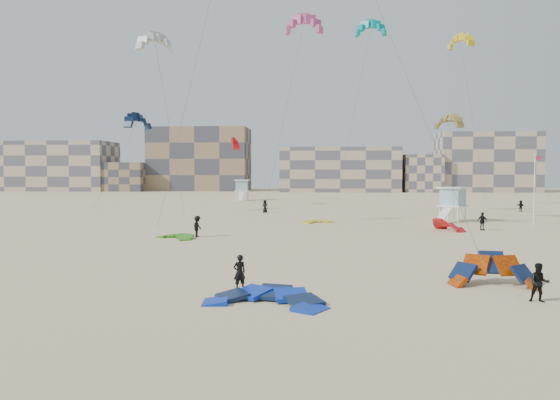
# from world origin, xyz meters

# --- Properties ---
(ground) EXTENTS (320.00, 320.00, 0.00)m
(ground) POSITION_xyz_m (0.00, 0.00, 0.00)
(ground) COLOR beige
(ground) RESTS_ON ground
(kite_ground_blue) EXTENTS (5.72, 5.91, 1.72)m
(kite_ground_blue) POSITION_xyz_m (3.09, 0.81, 0.00)
(kite_ground_blue) COLOR #071AC1
(kite_ground_blue) RESTS_ON ground
(kite_ground_orange) EXTENTS (4.56, 4.55, 4.09)m
(kite_ground_orange) POSITION_xyz_m (13.64, 5.11, 0.00)
(kite_ground_orange) COLOR #DB3C00
(kite_ground_orange) RESTS_ON ground
(kite_ground_green) EXTENTS (4.70, 4.74, 0.96)m
(kite_ground_green) POSITION_xyz_m (-6.55, 22.27, 0.00)
(kite_ground_green) COLOR #319716
(kite_ground_green) RESTS_ON ground
(kite_ground_red_far) EXTENTS (4.81, 4.72, 3.48)m
(kite_ground_red_far) POSITION_xyz_m (17.11, 30.10, 0.00)
(kite_ground_red_far) COLOR red
(kite_ground_red_far) RESTS_ON ground
(kite_ground_yellow) EXTENTS (4.49, 4.55, 0.58)m
(kite_ground_yellow) POSITION_xyz_m (4.83, 36.98, 0.00)
(kite_ground_yellow) COLOR yellow
(kite_ground_yellow) RESTS_ON ground
(kitesurfer_main) EXTENTS (0.72, 0.65, 1.66)m
(kitesurfer_main) POSITION_xyz_m (1.61, 3.26, 0.83)
(kitesurfer_main) COLOR black
(kitesurfer_main) RESTS_ON ground
(kitesurfer_b) EXTENTS (0.92, 0.78, 1.66)m
(kitesurfer_b) POSITION_xyz_m (14.57, 1.94, 0.83)
(kitesurfer_b) COLOR black
(kitesurfer_b) RESTS_ON ground
(kitesurfer_c) EXTENTS (0.88, 1.27, 1.79)m
(kitesurfer_c) POSITION_xyz_m (-5.06, 23.38, 0.90)
(kitesurfer_c) COLOR black
(kitesurfer_c) RESTS_ON ground
(kitesurfer_d) EXTENTS (1.00, 1.01, 1.71)m
(kitesurfer_d) POSITION_xyz_m (20.38, 30.57, 0.85)
(kitesurfer_d) COLOR black
(kitesurfer_d) RESTS_ON ground
(kitesurfer_e) EXTENTS (0.95, 0.76, 1.70)m
(kitesurfer_e) POSITION_xyz_m (-2.25, 50.69, 0.85)
(kitesurfer_e) COLOR black
(kitesurfer_e) RESTS_ON ground
(kitesurfer_f) EXTENTS (0.92, 1.52, 1.57)m
(kitesurfer_f) POSITION_xyz_m (32.59, 55.51, 0.78)
(kitesurfer_f) COLOR black
(kitesurfer_f) RESTS_ON ground
(kite_fly_grey) EXTENTS (4.87, 4.88, 18.06)m
(kite_fly_grey) POSITION_xyz_m (-10.66, 30.40, 17.76)
(kite_fly_grey) COLOR silver
(kite_fly_grey) RESTS_ON ground
(kite_fly_pink) EXTENTS (7.18, 4.35, 23.24)m
(kite_fly_pink) POSITION_xyz_m (3.06, 44.80, 22.97)
(kite_fly_pink) COLOR #D154A9
(kite_fly_pink) RESTS_ON ground
(kite_fly_olive) EXTENTS (4.59, 12.10, 11.32)m
(kite_fly_olive) POSITION_xyz_m (19.38, 40.56, 10.93)
(kite_fly_olive) COLOR olive
(kite_fly_olive) RESTS_ON ground
(kite_fly_yellow) EXTENTS (5.66, 5.03, 23.15)m
(kite_fly_yellow) POSITION_xyz_m (24.02, 55.22, 23.05)
(kite_fly_yellow) COLOR yellow
(kite_fly_yellow) RESTS_ON ground
(kite_fly_navy) EXTENTS (5.53, 10.96, 12.65)m
(kite_fly_navy) POSITION_xyz_m (-19.13, 49.39, 12.02)
(kite_fly_navy) COLOR #0E1A43
(kite_fly_navy) RESTS_ON ground
(kite_fly_teal_b) EXTENTS (7.29, 5.85, 26.46)m
(kite_fly_teal_b) POSITION_xyz_m (12.26, 59.29, 26.03)
(kite_fly_teal_b) COLOR #07939B
(kite_fly_teal_b) RESTS_ON ground
(kite_fly_red) EXTENTS (6.33, 11.77, 10.29)m
(kite_fly_red) POSITION_xyz_m (-8.51, 64.96, 9.79)
(kite_fly_red) COLOR red
(kite_fly_red) RESTS_ON ground
(lifeguard_tower_near) EXTENTS (3.75, 5.71, 3.80)m
(lifeguard_tower_near) POSITION_xyz_m (19.69, 39.38, 1.88)
(lifeguard_tower_near) COLOR white
(lifeguard_tower_near) RESTS_ON ground
(lifeguard_tower_far) EXTENTS (2.91, 5.44, 3.94)m
(lifeguard_tower_far) POSITION_xyz_m (-9.93, 81.45, 1.95)
(lifeguard_tower_far) COLOR white
(lifeguard_tower_far) RESTS_ON ground
(flagpole) EXTENTS (0.60, 0.09, 7.35)m
(flagpole) POSITION_xyz_m (26.89, 35.59, 3.87)
(flagpole) COLOR white
(flagpole) RESTS_ON ground
(condo_west_a) EXTENTS (30.00, 15.00, 14.00)m
(condo_west_a) POSITION_xyz_m (-70.00, 130.00, 7.00)
(condo_west_a) COLOR tan
(condo_west_a) RESTS_ON ground
(condo_west_b) EXTENTS (28.00, 14.00, 18.00)m
(condo_west_b) POSITION_xyz_m (-30.00, 134.00, 9.00)
(condo_west_b) COLOR #836B4F
(condo_west_b) RESTS_ON ground
(condo_mid) EXTENTS (32.00, 16.00, 12.00)m
(condo_mid) POSITION_xyz_m (10.00, 130.00, 6.00)
(condo_mid) COLOR tan
(condo_mid) RESTS_ON ground
(condo_east) EXTENTS (26.00, 14.00, 16.00)m
(condo_east) POSITION_xyz_m (50.00, 132.00, 8.00)
(condo_east) COLOR tan
(condo_east) RESTS_ON ground
(condo_fill_left) EXTENTS (12.00, 10.00, 8.00)m
(condo_fill_left) POSITION_xyz_m (-50.00, 128.00, 4.00)
(condo_fill_left) COLOR #836B4F
(condo_fill_left) RESTS_ON ground
(condo_fill_right) EXTENTS (10.00, 10.00, 10.00)m
(condo_fill_right) POSITION_xyz_m (32.00, 128.00, 5.00)
(condo_fill_right) COLOR tan
(condo_fill_right) RESTS_ON ground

